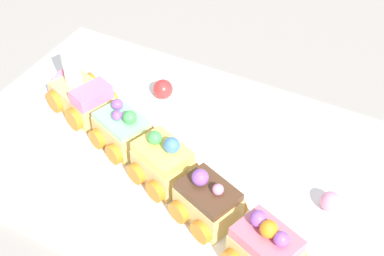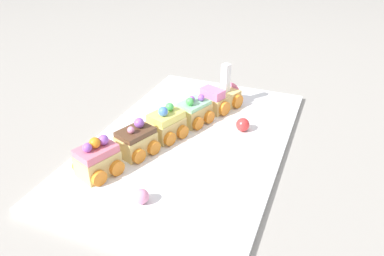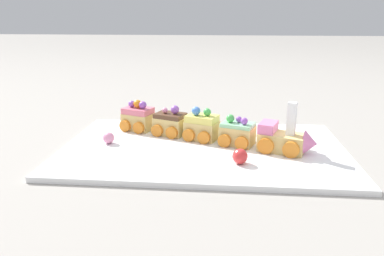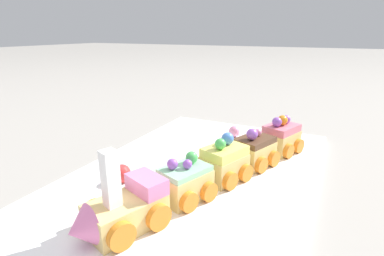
{
  "view_description": "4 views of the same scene",
  "coord_description": "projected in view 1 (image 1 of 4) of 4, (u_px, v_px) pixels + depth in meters",
  "views": [
    {
      "loc": [
        -0.27,
        0.47,
        0.57
      ],
      "look_at": [
        -0.02,
        -0.0,
        0.07
      ],
      "focal_mm": 50.0,
      "sensor_mm": 36.0,
      "label": 1
    },
    {
      "loc": [
        -0.65,
        -0.27,
        0.45
      ],
      "look_at": [
        0.01,
        -0.0,
        0.04
      ],
      "focal_mm": 35.0,
      "sensor_mm": 36.0,
      "label": 2
    },
    {
      "loc": [
        0.05,
        -0.82,
        0.31
      ],
      "look_at": [
        -0.03,
        -0.01,
        0.06
      ],
      "focal_mm": 35.0,
      "sensor_mm": 36.0,
      "label": 3
    },
    {
      "loc": [
        0.44,
        0.21,
        0.26
      ],
      "look_at": [
        -0.04,
        -0.03,
        0.08
      ],
      "focal_mm": 28.0,
      "sensor_mm": 36.0,
      "label": 4
    }
  ],
  "objects": [
    {
      "name": "cake_car_mint",
      "position": [
        123.0,
        131.0,
        0.77
      ],
      "size": [
        0.09,
        0.09,
        0.07
      ],
      "rotation": [
        0.0,
        0.0,
        -0.35
      ],
      "color": "#E5C675",
      "rests_on": "display_board"
    },
    {
      "name": "cake_car_chocolate",
      "position": [
        208.0,
        203.0,
        0.67
      ],
      "size": [
        0.09,
        0.09,
        0.08
      ],
      "rotation": [
        0.0,
        0.0,
        -0.35
      ],
      "color": "#E5C675",
      "rests_on": "display_board"
    },
    {
      "name": "gumball_red",
      "position": [
        163.0,
        89.0,
        0.85
      ],
      "size": [
        0.03,
        0.03,
        0.03
      ],
      "primitive_type": "sphere",
      "color": "red",
      "rests_on": "display_board"
    },
    {
      "name": "gumball_pink",
      "position": [
        331.0,
        200.0,
        0.69
      ],
      "size": [
        0.03,
        0.03,
        0.03
      ],
      "primitive_type": "sphere",
      "color": "pink",
      "rests_on": "display_board"
    },
    {
      "name": "ground_plane",
      "position": [
        179.0,
        157.0,
        0.78
      ],
      "size": [
        10.0,
        10.0,
        0.0
      ],
      "primitive_type": "plane",
      "color": "gray"
    },
    {
      "name": "cake_car_strawberry",
      "position": [
        265.0,
        249.0,
        0.62
      ],
      "size": [
        0.09,
        0.09,
        0.08
      ],
      "rotation": [
        0.0,
        0.0,
        -0.35
      ],
      "color": "#E5C675",
      "rests_on": "display_board"
    },
    {
      "name": "cake_train_locomotive",
      "position": [
        79.0,
        93.0,
        0.83
      ],
      "size": [
        0.14,
        0.1,
        0.11
      ],
      "rotation": [
        0.0,
        0.0,
        -0.35
      ],
      "color": "#E5C675",
      "rests_on": "display_board"
    },
    {
      "name": "cake_car_lemon",
      "position": [
        163.0,
        163.0,
        0.72
      ],
      "size": [
        0.09,
        0.09,
        0.08
      ],
      "rotation": [
        0.0,
        0.0,
        -0.35
      ],
      "color": "#E5C675",
      "rests_on": "display_board"
    },
    {
      "name": "display_board",
      "position": [
        178.0,
        154.0,
        0.78
      ],
      "size": [
        0.65,
        0.4,
        0.01
      ],
      "primitive_type": "cube",
      "color": "white",
      "rests_on": "ground_plane"
    }
  ]
}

